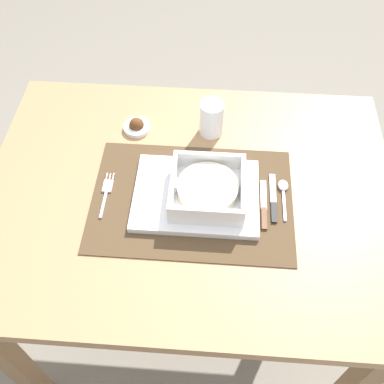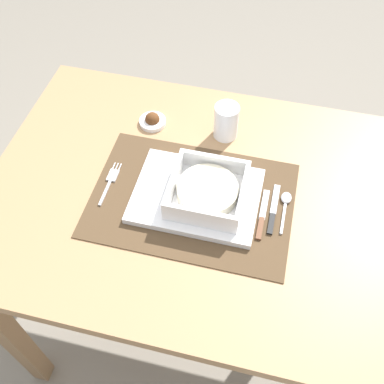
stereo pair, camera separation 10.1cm
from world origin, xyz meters
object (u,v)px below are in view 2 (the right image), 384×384
butter_knife (273,212)px  drinking_glass (226,122)px  porridge_bowl (207,192)px  spoon (286,202)px  condiment_saucer (153,121)px  dining_table (190,218)px  bread_knife (262,216)px  fork (111,180)px

butter_knife → drinking_glass: size_ratio=1.48×
porridge_bowl → butter_knife: size_ratio=1.20×
spoon → condiment_saucer: size_ratio=1.64×
dining_table → drinking_glass: drinking_glass is taller
butter_knife → condiment_saucer: (-0.34, 0.21, 0.00)m
condiment_saucer → porridge_bowl: bearing=-47.9°
dining_table → porridge_bowl: size_ratio=5.86×
dining_table → drinking_glass: size_ratio=10.39×
dining_table → butter_knife: butter_knife is taller
dining_table → bread_knife: 0.21m
fork → butter_knife: butter_knife is taller
dining_table → fork: bearing=-175.5°
fork → condiment_saucer: bearing=80.2°
spoon → butter_knife: 0.04m
bread_knife → porridge_bowl: bearing=171.1°
drinking_glass → fork: bearing=-137.3°
drinking_glass → butter_knife: bearing=-54.9°
butter_knife → bread_knife: size_ratio=0.98×
bread_knife → condiment_saucer: condiment_saucer is taller
drinking_glass → condiment_saucer: drinking_glass is taller
butter_knife → drinking_glass: (-0.15, 0.22, 0.04)m
bread_knife → drinking_glass: size_ratio=1.52×
fork → spoon: spoon is taller
butter_knife → bread_knife: 0.03m
bread_knife → drinking_glass: (-0.13, 0.23, 0.04)m
dining_table → spoon: (0.22, 0.02, 0.12)m
porridge_bowl → bread_knife: size_ratio=1.17×
drinking_glass → porridge_bowl: bearing=-89.8°
spoon → bread_knife: 0.07m
spoon → butter_knife: size_ratio=0.83×
bread_knife → butter_knife: bearing=36.2°
condiment_saucer → dining_table: bearing=-52.5°
spoon → dining_table: bearing=-176.0°
fork → porridge_bowl: bearing=-0.0°
condiment_saucer → spoon: bearing=-25.8°
fork → drinking_glass: (0.23, 0.22, 0.04)m
dining_table → fork: 0.22m
spoon → bread_knife: (-0.05, -0.05, -0.00)m
condiment_saucer → drinking_glass: bearing=1.6°
porridge_bowl → fork: bearing=178.9°
porridge_bowl → condiment_saucer: bearing=132.1°
bread_knife → condiment_saucer: (-0.32, 0.23, 0.00)m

